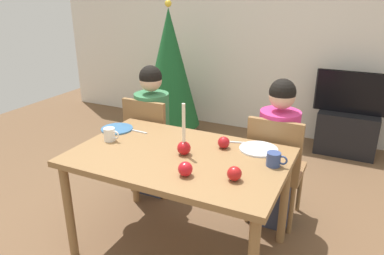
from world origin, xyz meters
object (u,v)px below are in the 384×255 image
at_px(plate_right, 259,149).
at_px(chair_left, 151,140).
at_px(person_left_child, 153,133).
at_px(apple_near_candle, 234,174).
at_px(chair_right, 275,164).
at_px(tv_stand, 346,133).
at_px(candle_centerpiece, 184,144).
at_px(apple_by_right_mug, 224,142).
at_px(person_right_child, 277,156).
at_px(christmas_tree, 170,69).
at_px(plate_left, 117,129).
at_px(dining_table, 179,166).
at_px(mug_right, 274,159).
at_px(tv, 353,93).
at_px(mug_left, 110,134).
at_px(apple_by_left_plate, 185,169).

bearing_deg(plate_right, chair_left, 163.62).
relative_size(person_left_child, apple_near_candle, 13.88).
relative_size(chair_right, tv_stand, 1.41).
bearing_deg(candle_centerpiece, apple_by_right_mug, 46.83).
relative_size(candle_centerpiece, apple_near_candle, 4.14).
xyz_separation_m(person_right_child, tv_stand, (0.43, 1.66, -0.33)).
bearing_deg(plate_right, christmas_tree, 134.22).
bearing_deg(chair_right, plate_left, -160.08).
bearing_deg(apple_by_right_mug, apple_near_candle, -61.23).
height_order(dining_table, plate_left, plate_left).
height_order(christmas_tree, plate_left, christmas_tree).
height_order(plate_left, mug_right, mug_right).
bearing_deg(tv_stand, tv, 90.00).
relative_size(dining_table, christmas_tree, 0.85).
xyz_separation_m(mug_left, apple_near_candle, (0.99, -0.16, -0.01)).
height_order(tv, plate_right, tv).
xyz_separation_m(tv_stand, plate_right, (-0.49, -2.00, 0.52)).
bearing_deg(chair_right, person_right_child, 90.00).
relative_size(candle_centerpiece, mug_right, 2.70).
distance_m(mug_left, mug_right, 1.15).
bearing_deg(christmas_tree, mug_right, -46.37).
bearing_deg(tv_stand, candle_centerpiece, -111.68).
bearing_deg(chair_left, person_right_child, 1.68).
distance_m(dining_table, chair_right, 0.81).
relative_size(plate_left, mug_right, 1.88).
xyz_separation_m(person_left_child, plate_right, (1.05, -0.34, 0.19)).
bearing_deg(mug_right, mug_left, -174.23).
xyz_separation_m(tv_stand, mug_right, (-0.34, -2.19, 0.55)).
bearing_deg(plate_left, mug_right, -3.85).
bearing_deg(candle_centerpiece, plate_right, 34.00).
relative_size(candle_centerpiece, apple_by_right_mug, 4.29).
bearing_deg(apple_by_right_mug, plate_left, -177.82).
bearing_deg(plate_right, candle_centerpiece, -146.00).
bearing_deg(mug_left, apple_near_candle, -9.12).
bearing_deg(dining_table, apple_near_candle, -20.71).
distance_m(person_right_child, tv, 1.72).
height_order(mug_right, apple_near_candle, mug_right).
xyz_separation_m(chair_left, person_left_child, (0.00, 0.03, 0.06)).
height_order(tv, apple_by_left_plate, tv).
bearing_deg(candle_centerpiece, chair_right, 51.12).
relative_size(tv_stand, candle_centerpiece, 1.83).
distance_m(plate_left, plate_right, 1.10).
bearing_deg(chair_right, dining_table, -129.92).
relative_size(tv, apple_by_right_mug, 9.70).
bearing_deg(tv, person_left_child, -132.81).
bearing_deg(apple_by_left_plate, apple_near_candle, 14.71).
xyz_separation_m(plate_left, apple_by_right_mug, (0.87, 0.03, 0.03)).
distance_m(christmas_tree, candle_centerpiece, 2.25).
bearing_deg(apple_by_left_plate, christmas_tree, 121.09).
bearing_deg(tv_stand, apple_by_left_plate, -106.88).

